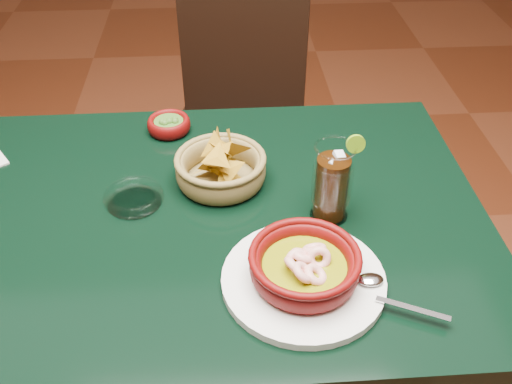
{
  "coord_description": "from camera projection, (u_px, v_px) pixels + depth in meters",
  "views": [
    {
      "loc": [
        0.08,
        -0.87,
        1.49
      ],
      "look_at": [
        0.14,
        -0.02,
        0.81
      ],
      "focal_mm": 40.0,
      "sensor_mm": 36.0,
      "label": 1
    }
  ],
  "objects": [
    {
      "name": "chip_basket",
      "position": [
        221.0,
        168.0,
        1.19
      ],
      "size": [
        0.22,
        0.22,
        0.13
      ],
      "color": "olive",
      "rests_on": "dining_table"
    },
    {
      "name": "dining_chair",
      "position": [
        237.0,
        125.0,
        1.84
      ],
      "size": [
        0.51,
        0.51,
        0.93
      ],
      "color": "black",
      "rests_on": "ground"
    },
    {
      "name": "glass_ashtray",
      "position": [
        134.0,
        198.0,
        1.15
      ],
      "size": [
        0.13,
        0.13,
        0.03
      ],
      "color": "white",
      "rests_on": "dining_table"
    },
    {
      "name": "dining_table",
      "position": [
        189.0,
        248.0,
        1.2
      ],
      "size": [
        1.2,
        0.8,
        0.75
      ],
      "color": "black",
      "rests_on": "ground"
    },
    {
      "name": "shrimp_plate",
      "position": [
        305.0,
        269.0,
        0.97
      ],
      "size": [
        0.36,
        0.28,
        0.08
      ],
      "color": "silver",
      "rests_on": "dining_table"
    },
    {
      "name": "cola_drink",
      "position": [
        332.0,
        183.0,
        1.08
      ],
      "size": [
        0.16,
        0.16,
        0.18
      ],
      "color": "white",
      "rests_on": "dining_table"
    },
    {
      "name": "guacamole_ramekin",
      "position": [
        169.0,
        125.0,
        1.36
      ],
      "size": [
        0.12,
        0.12,
        0.04
      ],
      "color": "#4B0504",
      "rests_on": "dining_table"
    }
  ]
}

